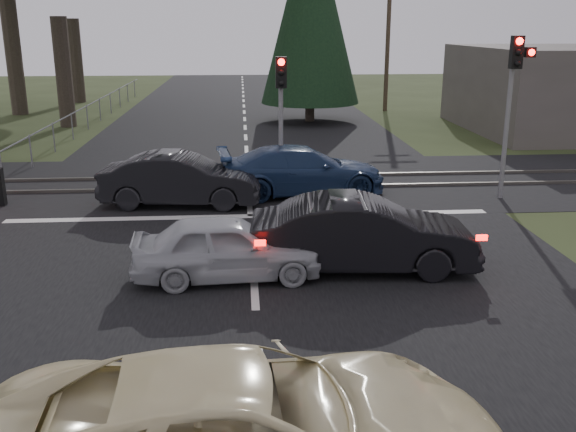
{
  "coord_description": "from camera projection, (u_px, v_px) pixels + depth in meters",
  "views": [
    {
      "loc": [
        -0.19,
        -8.46,
        4.97
      ],
      "look_at": [
        0.71,
        3.82,
        1.3
      ],
      "focal_mm": 40.0,
      "sensor_mm": 36.0,
      "label": 1
    }
  ],
  "objects": [
    {
      "name": "ground",
      "position": [
        259.0,
        374.0,
        9.52
      ],
      "size": [
        120.0,
        120.0,
        0.0
      ],
      "primitive_type": "plane",
      "color": "#293317",
      "rests_on": "ground"
    },
    {
      "name": "road",
      "position": [
        249.0,
        199.0,
        19.08
      ],
      "size": [
        14.0,
        100.0,
        0.01
      ],
      "primitive_type": "cube",
      "color": "black",
      "rests_on": "ground"
    },
    {
      "name": "rail_corridor",
      "position": [
        248.0,
        183.0,
        20.99
      ],
      "size": [
        120.0,
        8.0,
        0.01
      ],
      "primitive_type": "cube",
      "color": "black",
      "rests_on": "ground"
    },
    {
      "name": "stop_line",
      "position": [
        250.0,
        216.0,
        17.35
      ],
      "size": [
        13.0,
        0.35,
        0.0
      ],
      "primitive_type": "cube",
      "color": "silver",
      "rests_on": "ground"
    },
    {
      "name": "rail_near",
      "position": [
        249.0,
        188.0,
        20.21
      ],
      "size": [
        120.0,
        0.12,
        0.1
      ],
      "primitive_type": "cube",
      "color": "#59544C",
      "rests_on": "ground"
    },
    {
      "name": "rail_far",
      "position": [
        248.0,
        176.0,
        21.74
      ],
      "size": [
        120.0,
        0.12,
        0.1
      ],
      "primitive_type": "cube",
      "color": "#59544C",
      "rests_on": "ground"
    },
    {
      "name": "traffic_signal_right",
      "position": [
        514.0,
        86.0,
        18.15
      ],
      "size": [
        0.68,
        0.48,
        4.7
      ],
      "color": "slate",
      "rests_on": "ground"
    },
    {
      "name": "traffic_signal_center",
      "position": [
        281.0,
        101.0,
        18.99
      ],
      "size": [
        0.32,
        0.48,
        4.1
      ],
      "color": "slate",
      "rests_on": "ground"
    },
    {
      "name": "utility_pole_mid",
      "position": [
        388.0,
        30.0,
        37.44
      ],
      "size": [
        1.8,
        0.26,
        9.0
      ],
      "color": "#4C3D2D",
      "rests_on": "ground"
    },
    {
      "name": "utility_pole_far",
      "position": [
        330.0,
        28.0,
        61.33
      ],
      "size": [
        1.8,
        0.26,
        9.0
      ],
      "color": "#4C3D2D",
      "rests_on": "ground"
    },
    {
      "name": "conifer_tree",
      "position": [
        311.0,
        5.0,
        32.9
      ],
      "size": [
        5.2,
        5.2,
        11.0
      ],
      "color": "#473D33",
      "rests_on": "ground"
    },
    {
      "name": "fence_left",
      "position": [
        81.0,
        134.0,
        30.48
      ],
      "size": [
        0.1,
        36.0,
        1.2
      ],
      "primitive_type": null,
      "color": "slate",
      "rests_on": "ground"
    },
    {
      "name": "dark_hatchback",
      "position": [
        363.0,
        235.0,
        13.39
      ],
      "size": [
        4.8,
        1.96,
        1.55
      ],
      "primitive_type": "imported",
      "rotation": [
        0.0,
        0.0,
        1.5
      ],
      "color": "black",
      "rests_on": "ground"
    },
    {
      "name": "silver_car",
      "position": [
        227.0,
        248.0,
        12.96
      ],
      "size": [
        3.92,
        1.76,
        1.31
      ],
      "primitive_type": "imported",
      "rotation": [
        0.0,
        0.0,
        1.63
      ],
      "color": "#A5A7AD",
      "rests_on": "ground"
    },
    {
      "name": "blue_sedan",
      "position": [
        302.0,
        170.0,
        19.49
      ],
      "size": [
        5.24,
        2.57,
        1.47
      ],
      "primitive_type": "imported",
      "rotation": [
        0.0,
        0.0,
        1.67
      ],
      "color": "navy",
      "rests_on": "ground"
    },
    {
      "name": "dark_car_far",
      "position": [
        181.0,
        180.0,
        18.27
      ],
      "size": [
        4.66,
        2.01,
        1.49
      ],
      "primitive_type": "imported",
      "rotation": [
        0.0,
        0.0,
        1.47
      ],
      "color": "black",
      "rests_on": "ground"
    }
  ]
}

